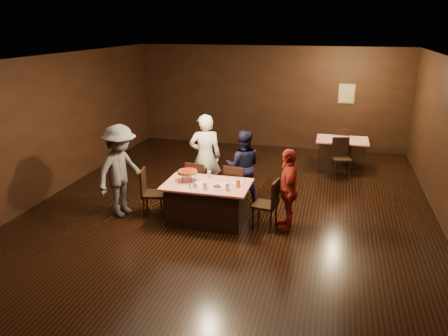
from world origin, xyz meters
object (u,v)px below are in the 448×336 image
Objects in this scene: chair_far_right at (237,186)px; chair_end_right at (265,204)px; chair_far_left at (199,183)px; glass_amber at (238,184)px; chair_back_near at (342,158)px; diner_red_shirt at (288,189)px; chair_end_left at (153,193)px; diner_navy_hoodie at (243,166)px; back_table at (341,154)px; diner_grey_knit at (120,171)px; main_table at (207,203)px; glass_front_right at (227,187)px; pizza_stand at (188,172)px; glass_front_left at (205,186)px; glass_back at (209,175)px; diner_white_jacket at (205,157)px; chair_back_far at (341,144)px; plate_empty at (238,183)px.

chair_far_right and chair_end_right have the same top height.
glass_amber is (1.00, -0.80, 0.37)m from chair_far_left.
diner_red_shirt is (-0.96, -3.20, 0.29)m from chair_back_near.
chair_far_left is 1.00× the size of chair_end_right.
chair_end_right is 6.79× the size of glass_amber.
diner_navy_hoodie is at bearing -65.53° from chair_end_left.
chair_back_near is at bearing 166.25° from chair_end_right.
back_table is 1.37× the size of chair_end_right.
chair_far_right is at bearing -143.46° from chair_back_near.
main_table is at bearing -70.90° from diner_grey_knit.
glass_amber is (0.15, 0.20, 0.00)m from glass_front_right.
chair_end_right is 3.55m from chair_back_near.
diner_grey_knit is 3.22m from diner_red_shirt.
glass_front_right is at bearing -29.05° from main_table.
pizza_stand reaches higher than chair_far_right.
glass_front_left is (-0.35, -1.05, 0.37)m from chair_far_right.
glass_back is at bearing -108.54° from diner_red_shirt.
pizza_stand is (-2.86, -3.23, 0.48)m from chair_back_near.
chair_back_near is 3.57m from diner_white_jacket.
diner_navy_hoodie is (-0.66, 1.19, 0.29)m from chair_end_right.
chair_back_near is at bearing 152.69° from diner_red_shirt.
diner_grey_knit is at bearing 22.70° from diner_navy_hoodie.
glass_back is at bearing 69.46° from chair_back_far.
pizza_stand reaches higher than back_table.
chair_end_left reaches higher than glass_front_left.
pizza_stand reaches higher than chair_back_near.
diner_navy_hoodie reaches higher than back_table.
chair_back_near is 4.34m from pizza_stand.
chair_back_near is at bearing 56.10° from glass_front_left.
chair_end_right is 0.79m from glass_front_right.
diner_white_jacket is at bearing -19.62° from chair_far_right.
diner_grey_knit reaches higher than chair_end_left.
chair_end_right is 2.50× the size of pizza_stand.
chair_back_near is (2.86, 2.53, 0.00)m from chair_far_left.
glass_amber is at bearing 53.13° from glass_front_right.
chair_end_right is 1.39m from diner_navy_hoodie.
glass_front_right is (-0.10, -0.40, 0.06)m from plate_empty.
chair_end_left is 1.45m from diner_white_jacket.
chair_back_near is 0.62× the size of diner_navy_hoodie.
chair_far_left and chair_end_left have the same top height.
diner_red_shirt is at bearing 1.00° from pizza_stand.
pizza_stand is at bearing 160.56° from glass_front_right.
pizza_stand is 0.97m from plate_empty.
diner_white_jacket is at bearing -135.48° from back_table.
chair_far_left is at bearing 90.00° from pizza_stand.
diner_navy_hoodie is 1.44m from glass_front_right.
diner_red_shirt reaches higher than glass_front_left.
diner_white_jacket is at bearing 120.40° from glass_front_right.
diner_navy_hoodie reaches higher than chair_back_far.
diner_white_jacket is 1.01× the size of diner_grey_knit.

